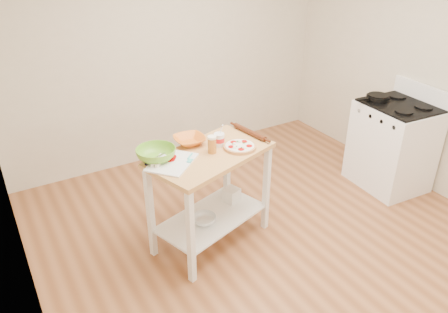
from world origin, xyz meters
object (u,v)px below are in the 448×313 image
object	(u,v)px
knife	(154,160)
rolling_pin	(250,132)
gas_stove	(392,145)
green_bowl	(156,154)
skillet	(377,97)
cutting_board	(171,162)
shelf_bin	(231,195)
beer_pint	(212,144)
yogurt_tub	(219,139)
prep_island	(211,180)
pizza	(240,146)
spatula	(190,158)
shelf_glass_bowl	(204,220)
orange_bowl	(190,140)

from	to	relation	value
knife	rolling_pin	size ratio (longest dim) A/B	0.63
gas_stove	green_bowl	bearing A→B (deg)	178.75
skillet	cutting_board	world-z (taller)	skillet
shelf_bin	beer_pint	bearing A→B (deg)	-155.11
yogurt_tub	shelf_bin	bearing A→B (deg)	13.70
prep_island	shelf_bin	size ratio (longest dim) A/B	8.94
prep_island	shelf_bin	distance (m)	0.44
prep_island	pizza	xyz separation A→B (m)	(0.26, -0.05, 0.27)
cutting_board	spatula	size ratio (longest dim) A/B	3.64
knife	shelf_glass_bowl	bearing A→B (deg)	-46.80
spatula	shelf_glass_bowl	distance (m)	0.63
gas_stove	skillet	bearing A→B (deg)	122.66
gas_stove	prep_island	bearing A→B (deg)	-179.20
beer_pint	shelf_glass_bowl	xyz separation A→B (m)	(-0.11, -0.05, -0.68)
pizza	rolling_pin	bearing A→B (deg)	39.44
spatula	shelf_glass_bowl	xyz separation A→B (m)	(0.10, -0.02, -0.62)
orange_bowl	shelf_bin	distance (m)	0.71
rolling_pin	orange_bowl	bearing A→B (deg)	168.61
knife	green_bowl	world-z (taller)	green_bowl
pizza	green_bowl	size ratio (longest dim) A/B	0.88
knife	rolling_pin	xyz separation A→B (m)	(0.94, 0.04, 0.01)
green_bowl	rolling_pin	size ratio (longest dim) A/B	0.80
knife	green_bowl	distance (m)	0.05
pizza	gas_stove	bearing A→B (deg)	-2.20
cutting_board	yogurt_tub	xyz separation A→B (m)	(0.49, 0.08, 0.05)
orange_bowl	beer_pint	world-z (taller)	beer_pint
skillet	rolling_pin	distance (m)	1.58
green_bowl	yogurt_tub	xyz separation A→B (m)	(0.56, -0.03, 0.01)
knife	shelf_bin	bearing A→B (deg)	-23.03
cutting_board	beer_pint	xyz separation A→B (m)	(0.37, -0.01, 0.07)
pizza	yogurt_tub	xyz separation A→B (m)	(-0.12, 0.14, 0.04)
spatula	shelf_glass_bowl	world-z (taller)	spatula
green_bowl	shelf_glass_bowl	distance (m)	0.75
cutting_board	beer_pint	world-z (taller)	beer_pint
skillet	orange_bowl	xyz separation A→B (m)	(-2.12, 0.16, -0.04)
skillet	orange_bowl	world-z (taller)	skillet
skillet	beer_pint	size ratio (longest dim) A/B	2.55
green_bowl	shelf_bin	xyz separation A→B (m)	(0.71, 0.00, -0.62)
pizza	cutting_board	size ratio (longest dim) A/B	0.56
orange_bowl	knife	bearing A→B (deg)	-159.59
cutting_board	rolling_pin	distance (m)	0.84
gas_stove	rolling_pin	size ratio (longest dim) A/B	2.81
cutting_board	green_bowl	world-z (taller)	green_bowl
prep_island	shelf_glass_bowl	bearing A→B (deg)	-153.37
spatula	orange_bowl	size ratio (longest dim) A/B	0.52
spatula	gas_stove	bearing A→B (deg)	-44.88
skillet	green_bowl	world-z (taller)	green_bowl
prep_island	shelf_glass_bowl	size ratio (longest dim) A/B	5.61
skillet	knife	distance (m)	2.52
pizza	cutting_board	distance (m)	0.61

